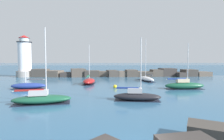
{
  "coord_description": "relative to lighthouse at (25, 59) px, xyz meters",
  "views": [
    {
      "loc": [
        -1.48,
        -8.63,
        5.36
      ],
      "look_at": [
        -0.13,
        26.0,
        3.35
      ],
      "focal_mm": 28.0,
      "sensor_mm": 36.0,
      "label": 1
    }
  ],
  "objects": [
    {
      "name": "sailboat_moored_5",
      "position": [
        29.66,
        -33.78,
        -5.05
      ],
      "size": [
        6.42,
        2.65,
        8.25
      ],
      "color": "black",
      "rests_on": "ground"
    },
    {
      "name": "sailboat_moored_3",
      "position": [
        40.0,
        -25.16,
        -4.94
      ],
      "size": [
        7.34,
        1.87,
        8.38
      ],
      "color": "#195138",
      "rests_on": "ground"
    },
    {
      "name": "sailboat_moored_1",
      "position": [
        17.68,
        -34.9,
        -5.04
      ],
      "size": [
        7.31,
        3.52,
        9.3
      ],
      "color": "#195138",
      "rests_on": "ground"
    },
    {
      "name": "sailboat_moored_2",
      "position": [
        35.99,
        -12.47,
        -5.08
      ],
      "size": [
        3.31,
        8.13,
        10.67
      ],
      "color": "white",
      "rests_on": "ground"
    },
    {
      "name": "mooring_buoy_orange_near",
      "position": [
        27.35,
        -23.63,
        -5.32
      ],
      "size": [
        0.67,
        0.67,
        0.87
      ],
      "color": "yellow",
      "rests_on": "ground"
    },
    {
      "name": "lighthouse",
      "position": [
        0.0,
        0.0,
        0.0
      ],
      "size": [
        5.27,
        5.27,
        13.13
      ],
      "color": "gray",
      "rests_on": "ground"
    },
    {
      "name": "sailboat_moored_4",
      "position": [
        21.87,
        -17.51,
        -5.04
      ],
      "size": [
        2.94,
        6.02,
        8.74
      ],
      "color": "maroon",
      "rests_on": "ground"
    },
    {
      "name": "sailboat_moored_0",
      "position": [
        11.25,
        -23.7,
        -5.07
      ],
      "size": [
        6.31,
        2.34,
        7.34
      ],
      "color": "navy",
      "rests_on": "ground"
    },
    {
      "name": "breakwater_jetty",
      "position": [
        28.04,
        0.18,
        -4.65
      ],
      "size": [
        62.48,
        6.9,
        2.57
      ],
      "color": "#4C443D",
      "rests_on": "ground"
    },
    {
      "name": "open_sea_beyond",
      "position": [
        26.98,
        60.12,
        -5.66
      ],
      "size": [
        400.0,
        116.0,
        0.01
      ],
      "color": "#235175",
      "rests_on": "ground"
    }
  ]
}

